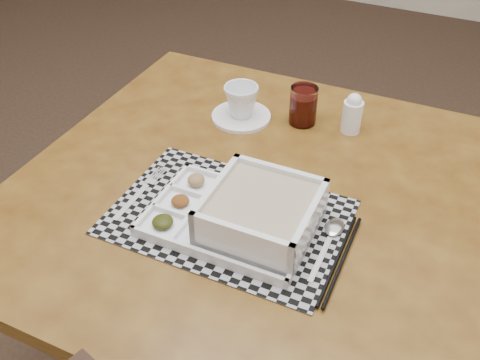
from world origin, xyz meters
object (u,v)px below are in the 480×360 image
serving_tray (253,215)px  creamer_bottle (352,114)px  dining_table (251,211)px  cup (241,101)px  juice_glass (303,107)px

serving_tray → creamer_bottle: creamer_bottle is taller
creamer_bottle → dining_table: bearing=-114.0°
cup → juice_glass: 0.15m
serving_tray → cup: 0.40m
dining_table → creamer_bottle: (0.13, 0.30, 0.13)m
dining_table → serving_tray: (0.06, -0.12, 0.11)m
cup → juice_glass: juice_glass is taller
juice_glass → creamer_bottle: 0.12m
dining_table → juice_glass: (0.01, 0.28, 0.12)m
dining_table → serving_tray: bearing=-64.0°
dining_table → serving_tray: 0.18m
cup → creamer_bottle: (0.27, 0.06, -0.00)m
serving_tray → juice_glass: bearing=96.8°
serving_tray → dining_table: bearing=116.0°
cup → creamer_bottle: size_ratio=0.84×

